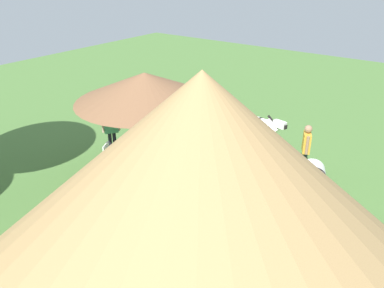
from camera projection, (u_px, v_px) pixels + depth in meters
ground_plane at (215, 174)px, 11.85m from camera, size 36.00×36.00×0.00m
thatched_hut at (200, 242)px, 4.80m from camera, size 6.04×6.04×4.91m
shade_umbrella at (145, 87)px, 10.69m from camera, size 3.92×3.92×3.13m
patio_dining_table at (149, 154)px, 11.58m from camera, size 1.52×1.16×0.74m
patio_chair_near_hut at (110, 156)px, 11.80m from camera, size 0.58×0.58×0.90m
patio_chair_near_lawn at (130, 178)px, 10.60m from camera, size 0.54×0.53×0.90m
patio_chair_east_end at (187, 164)px, 11.29m from camera, size 0.54×0.55×0.90m
patio_chair_west_end at (168, 143)px, 12.63m from camera, size 0.52×0.50×0.90m
guest_beside_umbrella at (111, 128)px, 12.59m from camera, size 0.42×0.50×1.63m
standing_watcher at (306, 146)px, 11.34m from camera, size 0.37×0.54×1.64m
zebra_nearest_camera at (313, 188)px, 9.20m from camera, size 1.25×2.16×1.55m
zebra_by_umbrella at (254, 126)px, 12.67m from camera, size 2.13×0.90×1.53m
brick_patio_kerb at (199, 116)px, 16.11m from camera, size 2.82×0.66×0.08m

